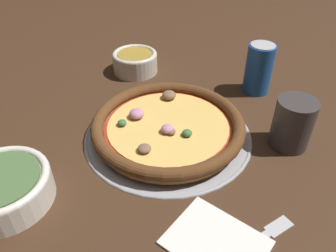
{
  "coord_description": "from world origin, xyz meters",
  "views": [
    {
      "loc": [
        0.36,
        0.4,
        0.44
      ],
      "look_at": [
        0.0,
        0.0,
        0.02
      ],
      "focal_mm": 35.0,
      "sensor_mm": 36.0,
      "label": 1
    }
  ],
  "objects_px": {
    "pizza_tray": "(168,134)",
    "bowl_far": "(2,187)",
    "napkin": "(216,242)",
    "fork": "(251,244)",
    "bowl_near": "(135,61)",
    "drinking_cup": "(293,124)",
    "beverage_can": "(259,69)",
    "pizza": "(168,126)"
  },
  "relations": [
    {
      "from": "pizza_tray",
      "to": "napkin",
      "type": "bearing_deg",
      "value": 63.65
    },
    {
      "from": "napkin",
      "to": "beverage_can",
      "type": "height_order",
      "value": "beverage_can"
    },
    {
      "from": "bowl_near",
      "to": "napkin",
      "type": "height_order",
      "value": "bowl_near"
    },
    {
      "from": "fork",
      "to": "pizza_tray",
      "type": "bearing_deg",
      "value": 83.25
    },
    {
      "from": "pizza_tray",
      "to": "bowl_near",
      "type": "xyz_separation_m",
      "value": [
        -0.12,
        -0.27,
        0.03
      ]
    },
    {
      "from": "pizza_tray",
      "to": "napkin",
      "type": "xyz_separation_m",
      "value": [
        0.12,
        0.24,
        0.0
      ]
    },
    {
      "from": "bowl_far",
      "to": "fork",
      "type": "bearing_deg",
      "value": 125.74
    },
    {
      "from": "bowl_far",
      "to": "beverage_can",
      "type": "height_order",
      "value": "beverage_can"
    },
    {
      "from": "bowl_far",
      "to": "pizza",
      "type": "bearing_deg",
      "value": 170.64
    },
    {
      "from": "bowl_far",
      "to": "drinking_cup",
      "type": "relative_size",
      "value": 1.55
    },
    {
      "from": "fork",
      "to": "beverage_can",
      "type": "height_order",
      "value": "beverage_can"
    },
    {
      "from": "fork",
      "to": "bowl_far",
      "type": "bearing_deg",
      "value": 135.54
    },
    {
      "from": "drinking_cup",
      "to": "fork",
      "type": "height_order",
      "value": "drinking_cup"
    },
    {
      "from": "pizza_tray",
      "to": "beverage_can",
      "type": "xyz_separation_m",
      "value": [
        -0.29,
        0.01,
        0.06
      ]
    },
    {
      "from": "drinking_cup",
      "to": "beverage_can",
      "type": "distance_m",
      "value": 0.21
    },
    {
      "from": "bowl_far",
      "to": "napkin",
      "type": "relative_size",
      "value": 1.02
    },
    {
      "from": "drinking_cup",
      "to": "beverage_can",
      "type": "relative_size",
      "value": 0.83
    },
    {
      "from": "drinking_cup",
      "to": "napkin",
      "type": "height_order",
      "value": "drinking_cup"
    },
    {
      "from": "drinking_cup",
      "to": "napkin",
      "type": "bearing_deg",
      "value": 11.17
    },
    {
      "from": "pizza",
      "to": "pizza_tray",
      "type": "bearing_deg",
      "value": 105.92
    },
    {
      "from": "fork",
      "to": "drinking_cup",
      "type": "bearing_deg",
      "value": 30.37
    },
    {
      "from": "napkin",
      "to": "fork",
      "type": "bearing_deg",
      "value": 135.25
    },
    {
      "from": "pizza_tray",
      "to": "bowl_near",
      "type": "bearing_deg",
      "value": -114.33
    },
    {
      "from": "bowl_far",
      "to": "fork",
      "type": "height_order",
      "value": "bowl_far"
    },
    {
      "from": "pizza_tray",
      "to": "drinking_cup",
      "type": "relative_size",
      "value": 3.41
    },
    {
      "from": "pizza",
      "to": "bowl_far",
      "type": "relative_size",
      "value": 1.99
    },
    {
      "from": "pizza",
      "to": "drinking_cup",
      "type": "height_order",
      "value": "drinking_cup"
    },
    {
      "from": "napkin",
      "to": "bowl_near",
      "type": "bearing_deg",
      "value": -115.28
    },
    {
      "from": "napkin",
      "to": "pizza",
      "type": "bearing_deg",
      "value": -116.28
    },
    {
      "from": "pizza",
      "to": "drinking_cup",
      "type": "xyz_separation_m",
      "value": [
        -0.16,
        0.18,
        0.03
      ]
    },
    {
      "from": "napkin",
      "to": "beverage_can",
      "type": "distance_m",
      "value": 0.47
    },
    {
      "from": "pizza_tray",
      "to": "beverage_can",
      "type": "bearing_deg",
      "value": 177.52
    },
    {
      "from": "drinking_cup",
      "to": "beverage_can",
      "type": "bearing_deg",
      "value": -126.1
    },
    {
      "from": "pizza_tray",
      "to": "bowl_far",
      "type": "relative_size",
      "value": 2.2
    },
    {
      "from": "pizza",
      "to": "napkin",
      "type": "relative_size",
      "value": 2.02
    },
    {
      "from": "bowl_near",
      "to": "napkin",
      "type": "xyz_separation_m",
      "value": [
        0.24,
        0.51,
        -0.03
      ]
    },
    {
      "from": "bowl_near",
      "to": "pizza",
      "type": "bearing_deg",
      "value": 65.61
    },
    {
      "from": "drinking_cup",
      "to": "bowl_near",
      "type": "bearing_deg",
      "value": -85.18
    },
    {
      "from": "bowl_near",
      "to": "beverage_can",
      "type": "distance_m",
      "value": 0.33
    },
    {
      "from": "pizza_tray",
      "to": "fork",
      "type": "height_order",
      "value": "pizza_tray"
    },
    {
      "from": "pizza",
      "to": "drinking_cup",
      "type": "bearing_deg",
      "value": 131.52
    },
    {
      "from": "pizza_tray",
      "to": "bowl_far",
      "type": "xyz_separation_m",
      "value": [
        0.32,
        -0.05,
        0.03
      ]
    }
  ]
}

